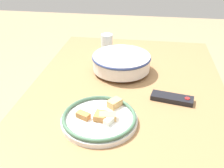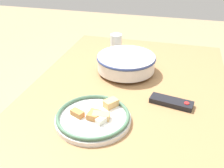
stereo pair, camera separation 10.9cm
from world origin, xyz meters
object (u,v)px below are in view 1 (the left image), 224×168
Objects in this scene: drinking_glass at (107,43)px; food_plate at (100,118)px; noodle_bowl at (121,62)px; tv_remote at (172,98)px.

food_plate is at bearing 7.10° from drinking_glass.
food_plate is 2.67× the size of drinking_glass.
drinking_glass is at bearing -155.01° from noodle_bowl.
food_plate is at bearing -44.82° from tv_remote.
tv_remote is at bearing 36.72° from drinking_glass.
tv_remote is 0.58m from drinking_glass.
noodle_bowl reaches higher than tv_remote.
food_plate is (0.41, -0.03, -0.03)m from noodle_bowl.
tv_remote is (-0.18, 0.26, -0.01)m from food_plate.
drinking_glass reaches higher than noodle_bowl.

